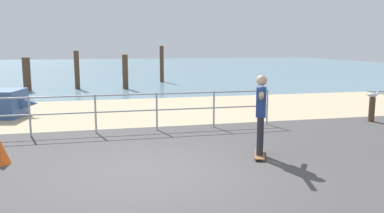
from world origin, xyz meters
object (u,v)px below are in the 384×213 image
Objects in this scene: skateboard at (260,154)px; seagull at (373,95)px; skateboarder at (261,110)px; traffic_cone at (1,153)px; bollard_short at (372,110)px.

skateboard is 5.63m from seagull.
traffic_cone is (-5.15, 0.68, -0.77)m from skateboarder.
bollard_short is at bearing 11.64° from traffic_cone.
seagull is at bearing 11.63° from traffic_cone.
traffic_cone is (-10.00, -2.06, -0.59)m from seagull.
skateboarder is at bearing -150.52° from seagull.
bollard_short reaches higher than traffic_cone.
skateboard is at bearing 14.04° from skateboarder.
bollard_short is (4.84, 2.74, 0.31)m from skateboard.
seagull is at bearing 29.48° from skateboarder.
skateboarder is 2.16× the size of bollard_short.
skateboard is at bearing -150.45° from bollard_short.
skateboard is 0.95m from skateboarder.
traffic_cone reaches higher than skateboard.
seagull reaches higher than traffic_cone.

